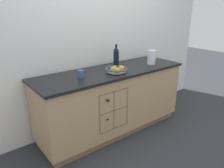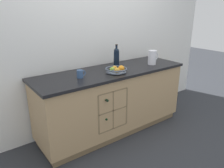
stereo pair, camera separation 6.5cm
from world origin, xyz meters
The scene contains 7 objects.
ground_plane centered at (0.00, 0.00, 0.00)m, with size 14.00×14.00×0.00m, color #2D3035.
back_wall centered at (0.00, 0.38, 1.27)m, with size 4.47×0.06×2.55m, color white.
kitchen_island centered at (0.00, 0.00, 0.45)m, with size 2.11×0.69×0.89m.
fruit_bowl centered at (-0.02, -0.13, 0.93)m, with size 0.28×0.28×0.09m.
white_pitcher centered at (0.65, -0.09, 0.99)m, with size 0.18×0.12×0.20m.
ceramic_mug centered at (-0.50, -0.04, 0.93)m, with size 0.11×0.07×0.09m.
standing_wine_bottle centered at (0.15, 0.10, 1.03)m, with size 0.08×0.08×0.31m.
Camera 2 is at (-1.66, -2.23, 1.67)m, focal length 35.00 mm.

